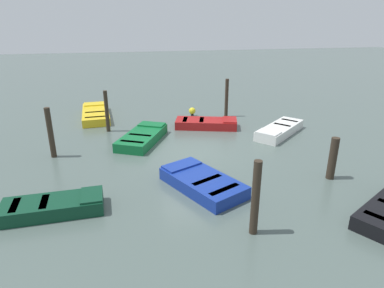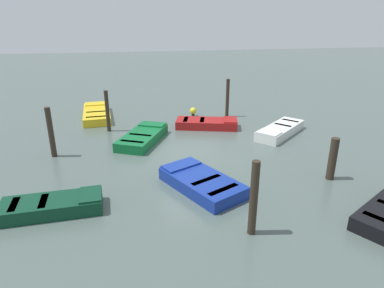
{
  "view_description": "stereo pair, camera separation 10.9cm",
  "coord_description": "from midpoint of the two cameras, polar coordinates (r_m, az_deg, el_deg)",
  "views": [
    {
      "loc": [
        12.38,
        -2.4,
        5.2
      ],
      "look_at": [
        0.0,
        0.0,
        0.35
      ],
      "focal_mm": 31.64,
      "sensor_mm": 36.0,
      "label": 1
    },
    {
      "loc": [
        12.4,
        -2.3,
        5.2
      ],
      "look_at": [
        0.0,
        0.0,
        0.35
      ],
      "focal_mm": 31.64,
      "sensor_mm": 36.0,
      "label": 2
    }
  ],
  "objects": [
    {
      "name": "mooring_piling_near_left",
      "position": [
        16.31,
        -13.88,
        5.39
      ],
      "size": [
        0.18,
        0.18,
        1.95
      ],
      "primitive_type": "cylinder",
      "color": "#33281E",
      "rests_on": "ground_plane"
    },
    {
      "name": "rowboat_red",
      "position": [
        16.57,
        2.76,
        3.5
      ],
      "size": [
        1.88,
        3.14,
        0.46
      ],
      "rotation": [
        0.0,
        0.0,
        1.3
      ],
      "color": "maroon",
      "rests_on": "ground_plane"
    },
    {
      "name": "ground_plane",
      "position": [
        13.65,
        0.23,
        -1.37
      ],
      "size": [
        80.0,
        80.0,
        0.0
      ],
      "primitive_type": "plane",
      "color": "#4C5B56"
    },
    {
      "name": "mooring_piling_mid_right",
      "position": [
        18.3,
        6.16,
        7.71
      ],
      "size": [
        0.18,
        0.18,
        2.04
      ],
      "primitive_type": "cylinder",
      "color": "#33281E",
      "rests_on": "ground_plane"
    },
    {
      "name": "mooring_piling_far_left",
      "position": [
        8.5,
        10.73,
        -9.02
      ],
      "size": [
        0.2,
        0.2,
        2.0
      ],
      "primitive_type": "cylinder",
      "color": "#33281E",
      "rests_on": "ground_plane"
    },
    {
      "name": "rowboat_dark_green",
      "position": [
        10.32,
        -22.11,
        -9.58
      ],
      "size": [
        1.2,
        2.77,
        0.46
      ],
      "rotation": [
        0.0,
        0.0,
        1.63
      ],
      "color": "#0C3823",
      "rests_on": "ground_plane"
    },
    {
      "name": "rowboat_green",
      "position": [
        14.86,
        -8.09,
        1.22
      ],
      "size": [
        3.3,
        2.47,
        0.46
      ],
      "rotation": [
        0.0,
        0.0,
        2.7
      ],
      "color": "#0F602D",
      "rests_on": "ground_plane"
    },
    {
      "name": "marker_buoy",
      "position": [
        18.44,
        0.35,
        5.57
      ],
      "size": [
        0.36,
        0.36,
        0.48
      ],
      "color": "#262626",
      "rests_on": "ground_plane"
    },
    {
      "name": "rowboat_white",
      "position": [
        16.1,
        14.82,
        2.28
      ],
      "size": [
        2.9,
        3.08,
        0.46
      ],
      "rotation": [
        0.0,
        0.0,
        5.44
      ],
      "color": "silver",
      "rests_on": "ground_plane"
    },
    {
      "name": "rowboat_yellow",
      "position": [
        18.93,
        -15.59,
        4.98
      ],
      "size": [
        3.6,
        1.64,
        0.46
      ],
      "rotation": [
        0.0,
        0.0,
        3.23
      ],
      "color": "gold",
      "rests_on": "ground_plane"
    },
    {
      "name": "mooring_piling_far_right",
      "position": [
        12.14,
        22.85,
        -2.33
      ],
      "size": [
        0.27,
        0.27,
        1.45
      ],
      "primitive_type": "cylinder",
      "color": "#33281E",
      "rests_on": "ground_plane"
    },
    {
      "name": "rowboat_blue",
      "position": [
        10.81,
        1.87,
        -6.44
      ],
      "size": [
        3.17,
        2.56,
        0.46
      ],
      "rotation": [
        0.0,
        0.0,
        3.62
      ],
      "color": "navy",
      "rests_on": "ground_plane"
    },
    {
      "name": "mooring_piling_mid_left",
      "position": [
        13.96,
        -22.49,
        1.81
      ],
      "size": [
        0.21,
        0.21,
        1.97
      ],
      "primitive_type": "cylinder",
      "color": "#33281E",
      "rests_on": "ground_plane"
    }
  ]
}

